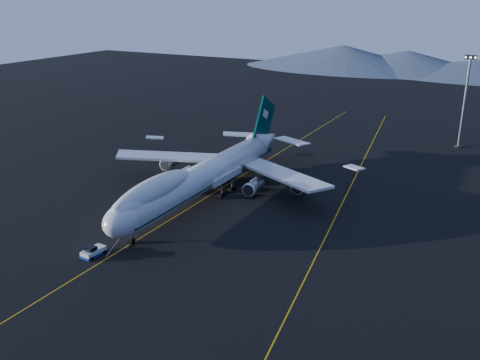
% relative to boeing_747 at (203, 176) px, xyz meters
% --- Properties ---
extents(ground, '(500.00, 500.00, 0.00)m').
position_rel_boeing_747_xyz_m(ground, '(-0.00, -0.03, -5.81)').
color(ground, black).
rests_on(ground, ground).
extents(taxiway_line_main, '(0.25, 220.00, 0.01)m').
position_rel_boeing_747_xyz_m(taxiway_line_main, '(-0.00, -0.03, -5.80)').
color(taxiway_line_main, '#C5950B').
rests_on(taxiway_line_main, ground).
extents(taxiway_line_side, '(28.08, 198.09, 0.01)m').
position_rel_boeing_747_xyz_m(taxiway_line_side, '(30.00, 9.97, -5.80)').
color(taxiway_line_side, '#C5950B').
rests_on(taxiway_line_side, ground).
extents(boeing_747, '(59.62, 72.43, 19.37)m').
position_rel_boeing_747_xyz_m(boeing_747, '(0.00, 0.00, 0.00)').
color(boeing_747, silver).
rests_on(boeing_747, ground).
extents(pushback_tug, '(3.00, 4.90, 2.07)m').
position_rel_boeing_747_xyz_m(pushback_tug, '(-2.92, -33.89, -5.16)').
color(pushback_tug, silver).
rests_on(pushback_tug, ground).
extents(floodlight_mast, '(3.50, 2.63, 28.33)m').
position_rel_boeing_747_xyz_m(floodlight_mast, '(47.00, 75.62, 8.54)').
color(floodlight_mast, black).
rests_on(floodlight_mast, ground).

